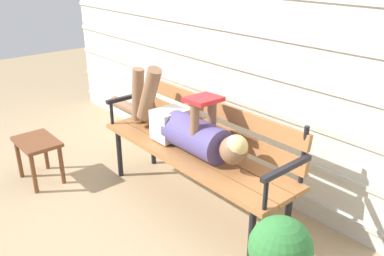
# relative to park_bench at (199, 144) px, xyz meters

# --- Properties ---
(ground_plane) EXTENTS (12.00, 12.00, 0.00)m
(ground_plane) POSITION_rel_park_bench_xyz_m (0.00, -0.18, -0.51)
(ground_plane) COLOR tan
(house_siding) EXTENTS (5.49, 0.08, 2.54)m
(house_siding) POSITION_rel_park_bench_xyz_m (0.00, 0.52, 0.76)
(house_siding) COLOR beige
(house_siding) RESTS_ON ground
(park_bench) EXTENTS (1.73, 0.48, 0.86)m
(park_bench) POSITION_rel_park_bench_xyz_m (0.00, 0.00, 0.00)
(park_bench) COLOR #9E6638
(park_bench) RESTS_ON ground
(reclining_person) EXTENTS (1.72, 0.27, 0.57)m
(reclining_person) POSITION_rel_park_bench_xyz_m (-0.10, -0.07, 0.12)
(reclining_person) COLOR #514784
(footstool) EXTENTS (0.43, 0.29, 0.38)m
(footstool) POSITION_rel_park_bench_xyz_m (-1.14, -0.81, -0.20)
(footstool) COLOR brown
(footstool) RESTS_ON ground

